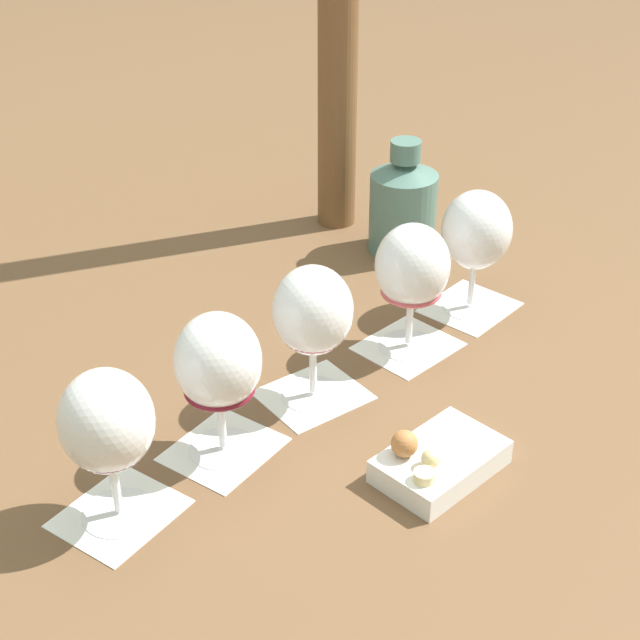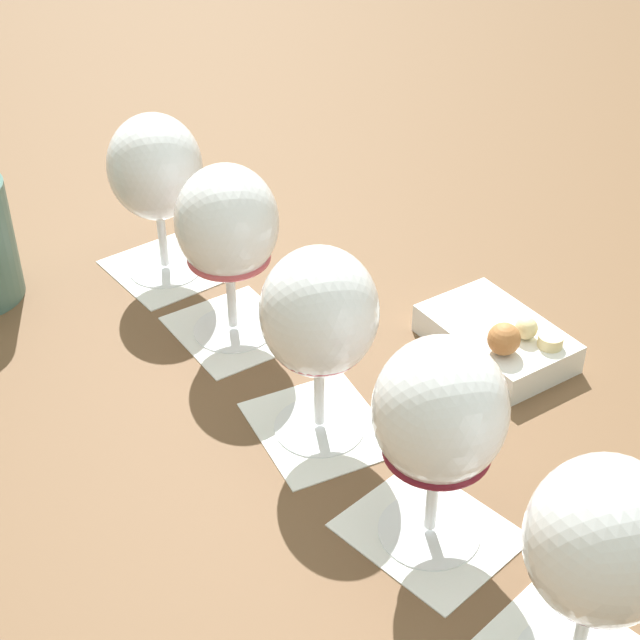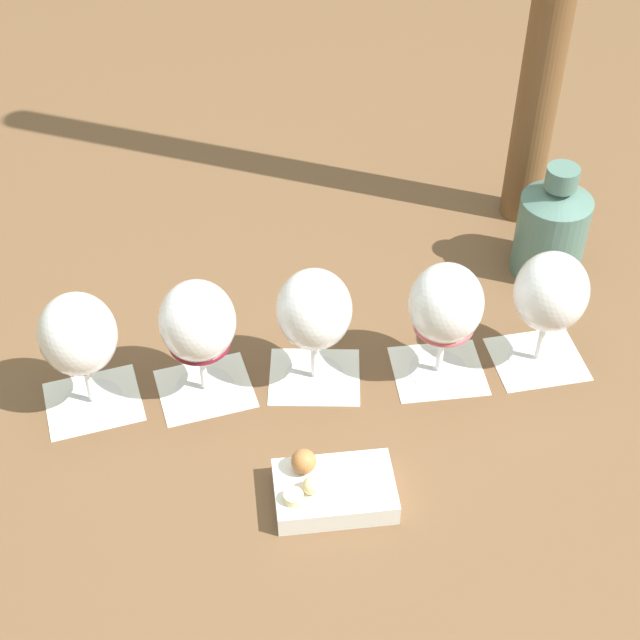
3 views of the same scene
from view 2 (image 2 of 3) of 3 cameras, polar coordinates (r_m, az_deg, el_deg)
The scene contains 11 objects.
ground_plane at distance 0.83m, azimuth -0.17°, elevation -5.93°, with size 8.00×8.00×0.00m, color brown.
tasting_card_0 at distance 1.03m, azimuth -8.96°, elevation 2.95°, with size 0.13×0.12×0.00m.
tasting_card_1 at distance 0.93m, azimuth -5.05°, elevation -0.58°, with size 0.14×0.13×0.00m.
tasting_card_2 at distance 0.82m, azimuth -0.04°, elevation -6.26°, with size 0.15×0.14×0.00m.
tasting_card_3 at distance 0.74m, azimuth 6.36°, elevation -12.12°, with size 0.12×0.11×0.00m.
wine_glass_0 at distance 0.98m, azimuth -9.54°, elevation 8.34°, with size 0.09×0.09×0.17m.
wine_glass_1 at distance 0.87m, azimuth -5.42°, elevation 5.26°, with size 0.09×0.09×0.17m.
wine_glass_2 at distance 0.75m, azimuth -0.04°, elevation -0.05°, with size 0.09×0.09×0.17m.
wine_glass_3 at distance 0.66m, azimuth 6.97°, elevation -5.73°, with size 0.09×0.09×0.17m.
wine_glass_4 at distance 0.60m, azimuth 16.06°, elevation -12.74°, with size 0.09×0.09×0.17m.
snack_dish at distance 0.90m, azimuth 10.31°, elevation -1.05°, with size 0.15×0.12×0.06m.
Camera 2 is at (0.41, -0.47, 0.54)m, focal length 55.00 mm.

